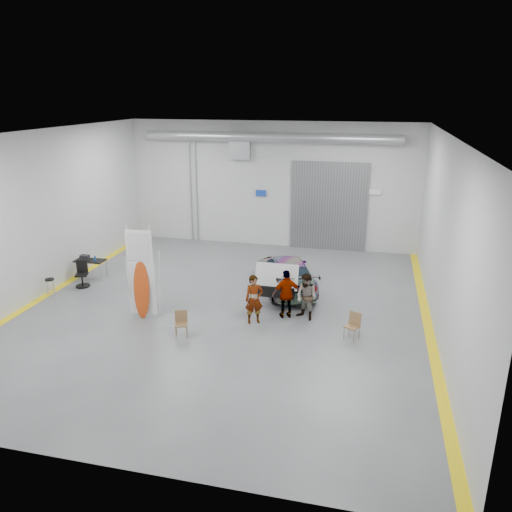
% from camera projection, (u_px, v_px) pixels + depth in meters
% --- Properties ---
extents(ground, '(16.00, 16.00, 0.00)m').
position_uv_depth(ground, '(224.00, 309.00, 17.51)').
color(ground, '#595B60').
rests_on(ground, ground).
extents(room_shell, '(14.02, 16.18, 6.01)m').
position_uv_depth(room_shell, '(246.00, 183.00, 18.24)').
color(room_shell, '#B8BABD').
rests_on(room_shell, ground).
extents(sedan_car, '(3.28, 4.77, 1.28)m').
position_uv_depth(sedan_car, '(286.00, 272.00, 19.20)').
color(sedan_car, silver).
rests_on(sedan_car, ground).
extents(person_a, '(0.71, 0.61, 1.64)m').
position_uv_depth(person_a, '(254.00, 299.00, 16.24)').
color(person_a, '#8B674C').
rests_on(person_a, ground).
extents(person_b, '(0.97, 0.91, 1.59)m').
position_uv_depth(person_b, '(307.00, 297.00, 16.50)').
color(person_b, slate).
rests_on(person_b, ground).
extents(person_c, '(1.05, 0.77, 1.68)m').
position_uv_depth(person_c, '(287.00, 294.00, 16.62)').
color(person_c, brown).
rests_on(person_c, ground).
extents(surfboard_display, '(0.91, 0.30, 3.23)m').
position_uv_depth(surfboard_display, '(141.00, 281.00, 16.49)').
color(surfboard_display, white).
rests_on(surfboard_display, ground).
extents(folding_chair_near, '(0.49, 0.52, 0.81)m').
position_uv_depth(folding_chair_near, '(182.00, 329.00, 15.46)').
color(folding_chair_near, brown).
rests_on(folding_chair_near, ground).
extents(folding_chair_far, '(0.52, 0.56, 0.84)m').
position_uv_depth(folding_chair_far, '(352.00, 331.00, 15.30)').
color(folding_chair_far, brown).
rests_on(folding_chair_far, ground).
extents(shop_stool, '(0.35, 0.35, 0.68)m').
position_uv_depth(shop_stool, '(51.00, 287.00, 18.52)').
color(shop_stool, black).
rests_on(shop_stool, ground).
extents(work_table, '(1.24, 0.65, 0.99)m').
position_uv_depth(work_table, '(89.00, 260.00, 20.23)').
color(work_table, '#9A9CA3').
rests_on(work_table, ground).
extents(office_chair, '(0.57, 0.60, 1.01)m').
position_uv_depth(office_chair, '(83.00, 275.00, 19.44)').
color(office_chair, black).
rests_on(office_chair, ground).
extents(trunk_lid, '(1.49, 0.91, 0.04)m').
position_uv_depth(trunk_lid, '(277.00, 273.00, 17.18)').
color(trunk_lid, silver).
rests_on(trunk_lid, sedan_car).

